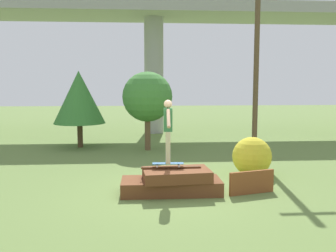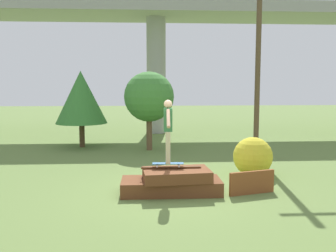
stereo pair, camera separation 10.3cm
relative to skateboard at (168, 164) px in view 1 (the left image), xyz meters
The scene contains 10 objects.
ground_plane 0.79m from the skateboard, ahead, with size 80.00×80.00×0.00m, color olive.
scrap_pile 0.51m from the skateboard, 16.31° to the right, with size 2.60×1.20×0.71m.
scrap_plank_loose 2.24m from the skateboard, ahead, with size 1.26×0.43×0.60m.
skateboard is the anchor object (origin of this frame).
skater 0.97m from the skateboard, behind, with size 0.23×1.14×1.65m.
highway_overpass 13.50m from the skateboard, 89.63° to the left, with size 44.00×4.14×7.25m.
utility_pole 6.78m from the skateboard, 51.06° to the left, with size 1.30×0.20×7.99m.
tree_behind_left 8.34m from the skateboard, 114.79° to the left, with size 2.30×2.30×3.44m.
tree_behind_right 6.72m from the skateboard, 93.56° to the left, with size 2.15×2.15×3.38m.
bush_yellow_flowering 3.23m from the skateboard, 31.64° to the left, with size 1.21×1.21×1.21m.
Camera 1 is at (-0.78, -9.53, 2.84)m, focal length 40.00 mm.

